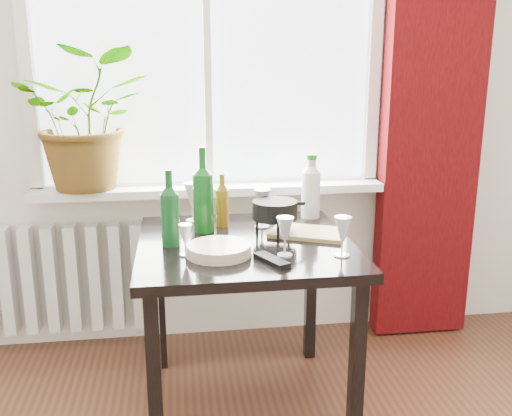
{
  "coord_description": "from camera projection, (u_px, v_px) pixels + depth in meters",
  "views": [
    {
      "loc": [
        -0.16,
        -0.61,
        1.45
      ],
      "look_at": [
        0.14,
        1.55,
        0.88
      ],
      "focal_mm": 40.0,
      "sensor_mm": 36.0,
      "label": 1
    }
  ],
  "objects": [
    {
      "name": "window",
      "position": [
        206.0,
        26.0,
        2.7
      ],
      "size": [
        1.72,
        0.08,
        1.62
      ],
      "color": "white",
      "rests_on": "ground"
    },
    {
      "name": "windowsill",
      "position": [
        210.0,
        189.0,
        2.83
      ],
      "size": [
        1.72,
        0.2,
        0.04
      ],
      "color": "white",
      "rests_on": "ground"
    },
    {
      "name": "curtain",
      "position": [
        434.0,
        91.0,
        2.83
      ],
      "size": [
        0.5,
        0.12,
        2.56
      ],
      "color": "#380506",
      "rests_on": "ground"
    },
    {
      "name": "radiator",
      "position": [
        63.0,
        278.0,
        2.87
      ],
      "size": [
        0.8,
        0.1,
        0.55
      ],
      "color": "silver",
      "rests_on": "ground"
    },
    {
      "name": "table",
      "position": [
        245.0,
        263.0,
        2.31
      ],
      "size": [
        0.85,
        0.85,
        0.74
      ],
      "color": "black",
      "rests_on": "ground"
    },
    {
      "name": "potted_plant",
      "position": [
        88.0,
        119.0,
        2.67
      ],
      "size": [
        0.62,
        0.54,
        0.67
      ],
      "primitive_type": "imported",
      "rotation": [
        0.0,
        0.0,
        -0.04
      ],
      "color": "#28661B",
      "rests_on": "windowsill"
    },
    {
      "name": "wine_bottle_left",
      "position": [
        170.0,
        208.0,
        2.2
      ],
      "size": [
        0.09,
        0.09,
        0.31
      ],
      "primitive_type": null,
      "rotation": [
        0.0,
        0.0,
        0.36
      ],
      "color": "#0C4217",
      "rests_on": "table"
    },
    {
      "name": "wine_bottle_right",
      "position": [
        203.0,
        189.0,
        2.38
      ],
      "size": [
        0.1,
        0.1,
        0.37
      ],
      "primitive_type": null,
      "rotation": [
        0.0,
        0.0,
        0.12
      ],
      "color": "#0D4812",
      "rests_on": "table"
    },
    {
      "name": "bottle_amber",
      "position": [
        222.0,
        200.0,
        2.47
      ],
      "size": [
        0.07,
        0.07,
        0.24
      ],
      "primitive_type": null,
      "rotation": [
        0.0,
        0.0,
        -0.21
      ],
      "color": "brown",
      "rests_on": "table"
    },
    {
      "name": "cleaning_bottle",
      "position": [
        311.0,
        186.0,
        2.6
      ],
      "size": [
        0.11,
        0.11,
        0.3
      ],
      "primitive_type": null,
      "rotation": [
        0.0,
        0.0,
        -0.36
      ],
      "color": "silver",
      "rests_on": "table"
    },
    {
      "name": "wineglass_front_right",
      "position": [
        285.0,
        236.0,
        2.1
      ],
      "size": [
        0.08,
        0.08,
        0.15
      ],
      "primitive_type": null,
      "rotation": [
        0.0,
        0.0,
        0.27
      ],
      "color": "#B4BBC2",
      "rests_on": "table"
    },
    {
      "name": "wineglass_far_right",
      "position": [
        342.0,
        236.0,
        2.1
      ],
      "size": [
        0.09,
        0.09,
        0.15
      ],
      "primitive_type": null,
      "rotation": [
        0.0,
        0.0,
        0.39
      ],
      "color": "white",
      "rests_on": "table"
    },
    {
      "name": "wineglass_back_center",
      "position": [
        262.0,
        208.0,
        2.46
      ],
      "size": [
        0.08,
        0.08,
        0.17
      ],
      "primitive_type": null,
      "rotation": [
        0.0,
        0.0,
        -0.04
      ],
      "color": "#B2B6BF",
      "rests_on": "table"
    },
    {
      "name": "wineglass_back_left",
      "position": [
        193.0,
        202.0,
        2.55
      ],
      "size": [
        0.08,
        0.08,
        0.18
      ],
      "primitive_type": null,
      "rotation": [
        0.0,
        0.0,
        -0.07
      ],
      "color": "silver",
      "rests_on": "table"
    },
    {
      "name": "wineglass_front_left",
      "position": [
        185.0,
        240.0,
        2.11
      ],
      "size": [
        0.06,
        0.06,
        0.12
      ],
      "primitive_type": null,
      "rotation": [
        0.0,
        0.0,
        0.14
      ],
      "color": "silver",
      "rests_on": "table"
    },
    {
      "name": "plate_stack",
      "position": [
        219.0,
        250.0,
        2.12
      ],
      "size": [
        0.27,
        0.27,
        0.04
      ],
      "primitive_type": "cylinder",
      "rotation": [
        0.0,
        0.0,
        0.11
      ],
      "color": "beige",
      "rests_on": "table"
    },
    {
      "name": "fondue_pot",
      "position": [
        275.0,
        218.0,
        2.36
      ],
      "size": [
        0.23,
        0.21,
        0.15
      ],
      "primitive_type": null,
      "rotation": [
        0.0,
        0.0,
        -0.11
      ],
      "color": "black",
      "rests_on": "table"
    },
    {
      "name": "tv_remote",
      "position": [
        272.0,
        260.0,
        2.05
      ],
      "size": [
        0.12,
        0.17,
        0.02
      ],
      "primitive_type": "cube",
      "rotation": [
        0.0,
        0.0,
        0.46
      ],
      "color": "black",
      "rests_on": "table"
    },
    {
      "name": "cutting_board",
      "position": [
        308.0,
        233.0,
        2.38
      ],
      "size": [
        0.36,
        0.3,
        0.02
      ],
      "primitive_type": "cube",
      "rotation": [
        0.0,
        0.0,
        -0.43
      ],
      "color": "#9E8547",
      "rests_on": "table"
    }
  ]
}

